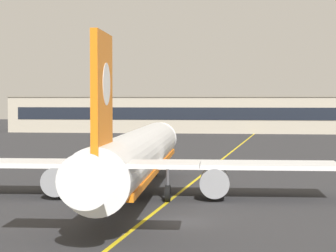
# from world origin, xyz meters

# --- Properties ---
(ground_plane) EXTENTS (400.00, 400.00, 0.00)m
(ground_plane) POSITION_xyz_m (0.00, 0.00, 0.00)
(ground_plane) COLOR #2D2D30
(taxiway_centreline) EXTENTS (14.15, 179.49, 0.01)m
(taxiway_centreline) POSITION_xyz_m (0.00, 30.00, 0.00)
(taxiway_centreline) COLOR yellow
(taxiway_centreline) RESTS_ON ground
(airliner_foreground) EXTENTS (32.17, 41.50, 11.65)m
(airliner_foreground) POSITION_xyz_m (-4.39, 9.73, 3.37)
(airliner_foreground) COLOR white
(airliner_foreground) RESTS_ON ground
(terminal_building) EXTENTS (124.53, 12.40, 8.64)m
(terminal_building) POSITION_xyz_m (10.67, 112.55, 4.33)
(terminal_building) COLOR #B2A893
(terminal_building) RESTS_ON ground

